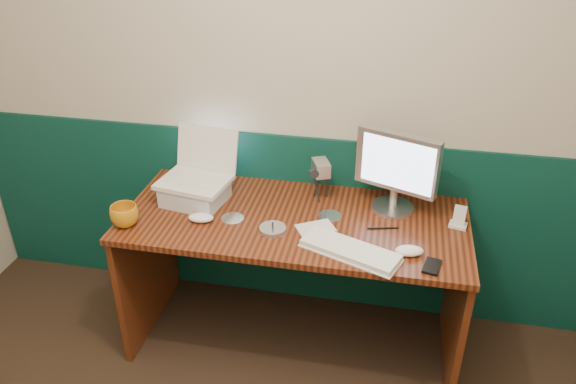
% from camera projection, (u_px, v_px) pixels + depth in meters
% --- Properties ---
extents(back_wall, '(3.50, 0.04, 2.50)m').
position_uv_depth(back_wall, '(284.00, 87.00, 2.70)').
color(back_wall, '#B9B09C').
rests_on(back_wall, ground).
extents(wainscot, '(3.48, 0.02, 1.00)m').
position_uv_depth(wainscot, '(284.00, 220.00, 3.06)').
color(wainscot, '#07312D').
rests_on(wainscot, ground).
extents(desk, '(1.60, 0.70, 0.75)m').
position_uv_depth(desk, '(294.00, 282.00, 2.79)').
color(desk, '#37130A').
rests_on(desk, ground).
extents(laptop_riser, '(0.31, 0.28, 0.10)m').
position_uv_depth(laptop_riser, '(195.00, 193.00, 2.71)').
color(laptop_riser, silver).
rests_on(laptop_riser, desk).
extents(laptop, '(0.36, 0.29, 0.27)m').
position_uv_depth(laptop, '(192.00, 159.00, 2.62)').
color(laptop, white).
rests_on(laptop, laptop_riser).
extents(monitor, '(0.40, 0.25, 0.39)m').
position_uv_depth(monitor, '(396.00, 173.00, 2.58)').
color(monitor, '#BBBBC0').
rests_on(monitor, desk).
extents(keyboard, '(0.44, 0.28, 0.02)m').
position_uv_depth(keyboard, '(350.00, 251.00, 2.35)').
color(keyboard, white).
rests_on(keyboard, desk).
extents(mouse_right, '(0.13, 0.09, 0.04)m').
position_uv_depth(mouse_right, '(409.00, 251.00, 2.34)').
color(mouse_right, white).
rests_on(mouse_right, desk).
extents(mouse_left, '(0.12, 0.08, 0.04)m').
position_uv_depth(mouse_left, '(201.00, 218.00, 2.57)').
color(mouse_left, white).
rests_on(mouse_left, desk).
extents(mug, '(0.13, 0.13, 0.10)m').
position_uv_depth(mug, '(124.00, 216.00, 2.53)').
color(mug, '#C47D12').
rests_on(mug, desk).
extents(camcorder, '(0.13, 0.15, 0.19)m').
position_uv_depth(camcorder, '(321.00, 181.00, 2.72)').
color(camcorder, silver).
rests_on(camcorder, desk).
extents(cd_spindle, '(0.12, 0.12, 0.02)m').
position_uv_depth(cd_spindle, '(273.00, 230.00, 2.50)').
color(cd_spindle, silver).
rests_on(cd_spindle, desk).
extents(cd_loose_a, '(0.11, 0.11, 0.00)m').
position_uv_depth(cd_loose_a, '(232.00, 218.00, 2.60)').
color(cd_loose_a, silver).
rests_on(cd_loose_a, desk).
extents(cd_loose_b, '(0.11, 0.11, 0.00)m').
position_uv_depth(cd_loose_b, '(330.00, 216.00, 2.62)').
color(cd_loose_b, '#B5BEC6').
rests_on(cd_loose_b, desk).
extents(pen, '(0.14, 0.04, 0.01)m').
position_uv_depth(pen, '(383.00, 228.00, 2.52)').
color(pen, black).
rests_on(pen, desk).
extents(papers, '(0.20, 0.18, 0.00)m').
position_uv_depth(papers, '(316.00, 228.00, 2.53)').
color(papers, silver).
rests_on(papers, desk).
extents(dock, '(0.09, 0.07, 0.01)m').
position_uv_depth(dock, '(458.00, 225.00, 2.54)').
color(dock, silver).
rests_on(dock, desk).
extents(music_player, '(0.06, 0.04, 0.09)m').
position_uv_depth(music_player, '(460.00, 215.00, 2.51)').
color(music_player, silver).
rests_on(music_player, dock).
extents(pda, '(0.08, 0.12, 0.01)m').
position_uv_depth(pda, '(432.00, 266.00, 2.27)').
color(pda, black).
rests_on(pda, desk).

